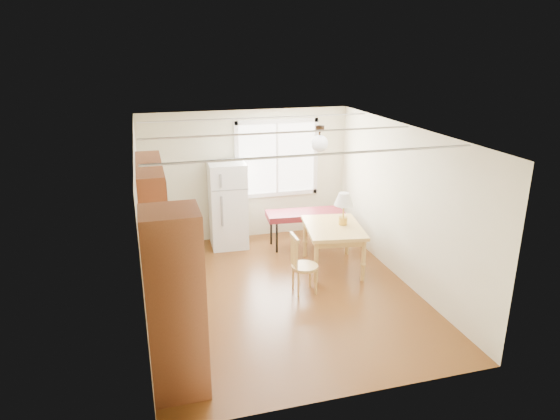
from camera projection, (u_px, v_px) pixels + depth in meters
name	position (u px, v px, depth m)	size (l,w,h in m)	color
room_shell	(282.00, 216.00, 7.32)	(4.60, 5.60, 2.62)	#4C280F
kitchen_run	(168.00, 274.00, 6.44)	(0.65, 3.40, 2.20)	brown
window_unit	(277.00, 158.00, 9.64)	(1.64, 0.05, 1.51)	white
pendant_light	(319.00, 143.00, 7.56)	(0.26, 0.26, 0.40)	black
refrigerator	(228.00, 205.00, 9.29)	(0.69, 0.71, 1.61)	white
bench	(305.00, 215.00, 9.36)	(1.49, 0.66, 0.67)	maroon
dining_table	(333.00, 232.00, 8.37)	(1.10, 1.35, 0.76)	#B99047
chair	(299.00, 261.00, 7.56)	(0.41, 0.41, 0.94)	#B99047
table_lamp	(344.00, 202.00, 8.29)	(0.32, 0.32, 0.55)	gold
coffee_maker	(170.00, 281.00, 5.83)	(0.19, 0.23, 0.34)	black
kettle	(160.00, 256.00, 6.58)	(0.12, 0.12, 0.23)	red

